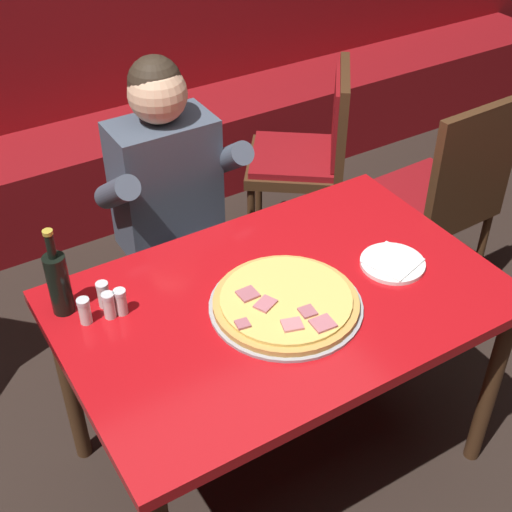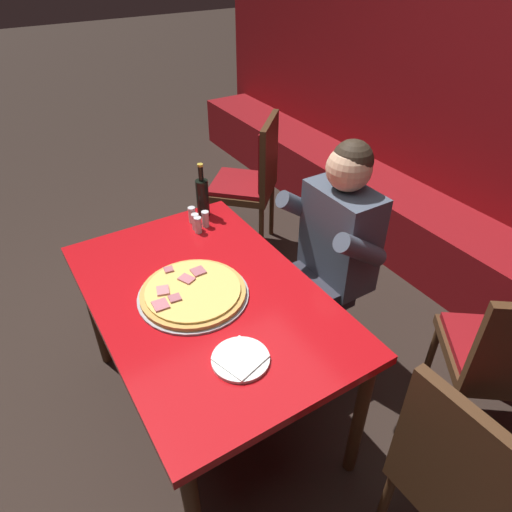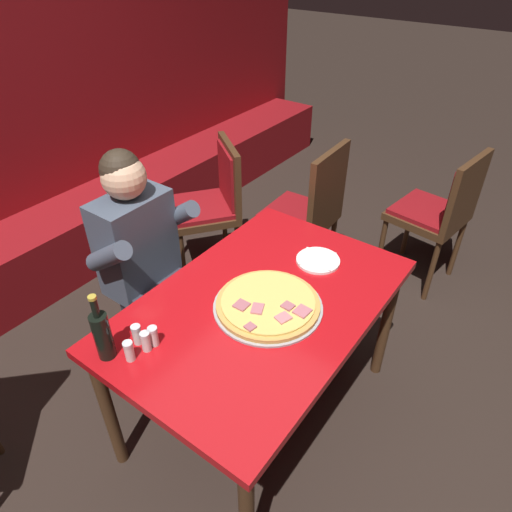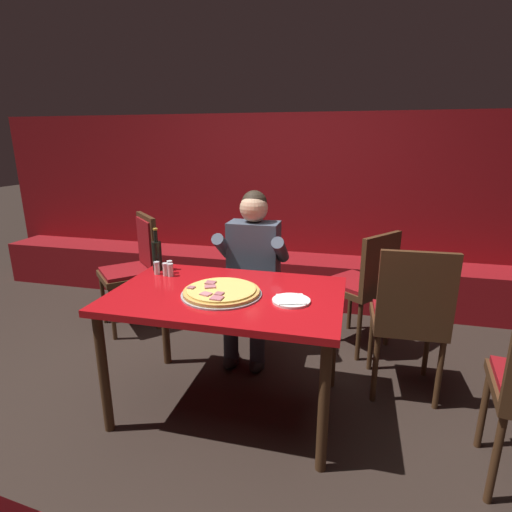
% 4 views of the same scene
% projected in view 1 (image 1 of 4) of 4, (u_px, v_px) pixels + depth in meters
% --- Properties ---
extents(ground_plane, '(24.00, 24.00, 0.00)m').
position_uv_depth(ground_plane, '(278.00, 453.00, 2.65)').
color(ground_plane, black).
extents(booth_wall_panel, '(6.80, 0.16, 1.90)m').
position_uv_depth(booth_wall_panel, '(44.00, 24.00, 3.54)').
color(booth_wall_panel, maroon).
rests_on(booth_wall_panel, ground_plane).
extents(booth_bench, '(6.46, 0.48, 0.46)m').
position_uv_depth(booth_bench, '(88.00, 177.00, 3.76)').
color(booth_bench, maroon).
rests_on(booth_bench, ground_plane).
extents(main_dining_table, '(1.34, 0.88, 0.77)m').
position_uv_depth(main_dining_table, '(282.00, 317.00, 2.23)').
color(main_dining_table, '#422816').
rests_on(main_dining_table, ground_plane).
extents(pizza, '(0.46, 0.46, 0.05)m').
position_uv_depth(pizza, '(286.00, 303.00, 2.13)').
color(pizza, '#9E9EA3').
rests_on(pizza, main_dining_table).
extents(plate_white_paper, '(0.21, 0.21, 0.02)m').
position_uv_depth(plate_white_paper, '(393.00, 263.00, 2.30)').
color(plate_white_paper, white).
rests_on(plate_white_paper, main_dining_table).
extents(beer_bottle, '(0.07, 0.07, 0.29)m').
position_uv_depth(beer_bottle, '(58.00, 282.00, 2.06)').
color(beer_bottle, black).
rests_on(beer_bottle, main_dining_table).
extents(shaker_red_pepper_flakes, '(0.04, 0.04, 0.09)m').
position_uv_depth(shaker_red_pepper_flakes, '(104.00, 296.00, 2.12)').
color(shaker_red_pepper_flakes, silver).
rests_on(shaker_red_pepper_flakes, main_dining_table).
extents(shaker_oregano, '(0.04, 0.04, 0.09)m').
position_uv_depth(shaker_oregano, '(109.00, 306.00, 2.08)').
color(shaker_oregano, silver).
rests_on(shaker_oregano, main_dining_table).
extents(shaker_black_pepper, '(0.04, 0.04, 0.09)m').
position_uv_depth(shaker_black_pepper, '(85.00, 312.00, 2.06)').
color(shaker_black_pepper, silver).
rests_on(shaker_black_pepper, main_dining_table).
extents(shaker_parmesan, '(0.04, 0.04, 0.09)m').
position_uv_depth(shaker_parmesan, '(121.00, 303.00, 2.10)').
color(shaker_parmesan, silver).
rests_on(shaker_parmesan, main_dining_table).
extents(diner_seated_blue_shirt, '(0.53, 0.53, 1.27)m').
position_uv_depth(diner_seated_blue_shirt, '(177.00, 211.00, 2.66)').
color(diner_seated_blue_shirt, black).
rests_on(diner_seated_blue_shirt, ground_plane).
extents(dining_chair_far_left, '(0.46, 0.46, 1.02)m').
position_uv_depth(dining_chair_far_left, '(445.00, 189.00, 2.99)').
color(dining_chair_far_left, '#422816').
rests_on(dining_chair_far_left, ground_plane).
extents(dining_chair_near_left, '(0.62, 0.62, 0.96)m').
position_uv_depth(dining_chair_near_left, '(312.00, 149.00, 3.29)').
color(dining_chair_near_left, '#422816').
rests_on(dining_chair_near_left, ground_plane).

